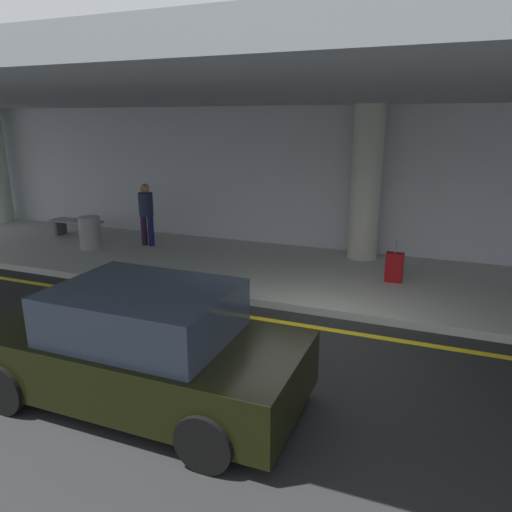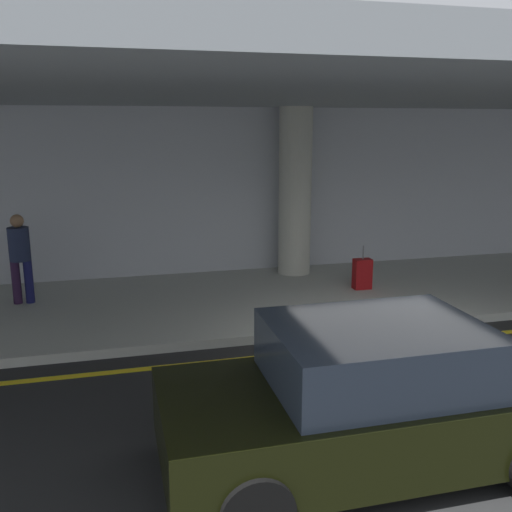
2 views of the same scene
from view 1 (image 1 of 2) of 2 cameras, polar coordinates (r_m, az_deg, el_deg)
name	(u,v)px [view 1 (image 1 of 2)]	position (r m, az deg, el deg)	size (l,w,h in m)	color
ground_plane	(312,340)	(7.89, 6.67, -9.90)	(60.00, 60.00, 0.00)	black
sidewalk	(349,279)	(10.68, 11.06, -2.70)	(26.00, 4.20, 0.15)	#B1B3A9
lane_stripe_yellow	(319,328)	(8.31, 7.56, -8.52)	(26.00, 0.14, 0.01)	yellow
support_column_left_mid	(366,184)	(11.77, 13.00, 8.40)	(0.72, 0.72, 3.65)	#B6B6A7
ceiling_overhang	(355,91)	(9.67, 11.72, 18.70)	(28.00, 13.20, 0.30)	gray
terminal_back_wall	(370,184)	(12.46, 13.49, 8.41)	(26.00, 0.30, 3.80)	#B4B9C0
car_black	(142,347)	(6.17, -13.51, -10.54)	(4.10, 1.92, 1.50)	black
traveler_with_luggage	(146,210)	(13.14, -12.99, 5.32)	(0.38, 0.38, 1.68)	#291633
suitcase_upright_primary	(394,267)	(10.41, 16.19, -1.30)	(0.36, 0.22, 0.90)	maroon
bench_metal	(77,224)	(14.94, -20.65, 3.54)	(1.60, 0.50, 0.48)	slate
trash_bin_steel	(90,233)	(13.34, -19.21, 2.64)	(0.56, 0.56, 0.85)	gray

